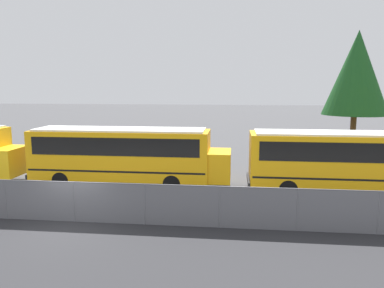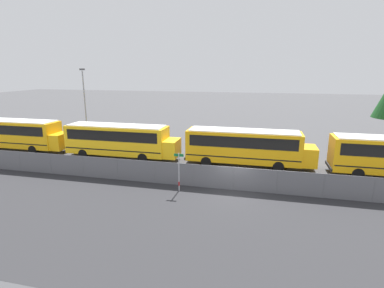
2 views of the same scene
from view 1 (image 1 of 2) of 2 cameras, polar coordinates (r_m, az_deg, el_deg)
ground_plane at (r=16.94m, az=-17.42°, el=-11.20°), size 200.00×200.00×0.00m
fence at (r=16.66m, az=-17.56°, el=-8.32°), size 97.88×0.07×1.75m
school_bus_3 at (r=21.74m, az=-10.17°, el=-1.21°), size 11.45×2.56×3.30m
school_bus_4 at (r=21.38m, az=23.20°, el=-1.97°), size 11.45×2.56×3.30m
tree_2 at (r=31.56m, az=23.80°, el=9.84°), size 4.90×4.90×9.86m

